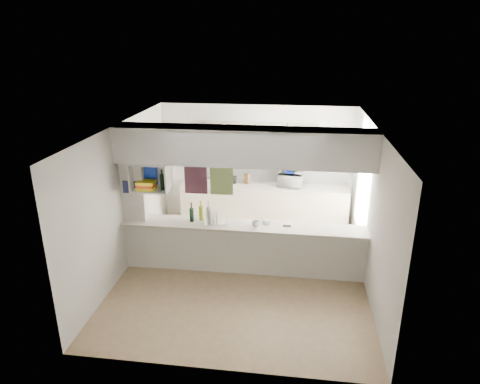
% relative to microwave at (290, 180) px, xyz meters
% --- Properties ---
extents(floor, '(4.80, 4.80, 0.00)m').
position_rel_microwave_xyz_m(floor, '(-0.76, -2.11, -1.06)').
color(floor, '#907554').
rests_on(floor, ground).
extents(ceiling, '(4.80, 4.80, 0.00)m').
position_rel_microwave_xyz_m(ceiling, '(-0.76, -2.11, 1.54)').
color(ceiling, white).
rests_on(ceiling, wall_back).
extents(wall_back, '(4.20, 0.00, 4.20)m').
position_rel_microwave_xyz_m(wall_back, '(-0.76, 0.29, 0.24)').
color(wall_back, silver).
rests_on(wall_back, floor).
extents(wall_left, '(0.00, 4.80, 4.80)m').
position_rel_microwave_xyz_m(wall_left, '(-2.86, -2.11, 0.24)').
color(wall_left, silver).
rests_on(wall_left, floor).
extents(wall_right, '(0.00, 4.80, 4.80)m').
position_rel_microwave_xyz_m(wall_right, '(1.34, -2.11, 0.24)').
color(wall_right, silver).
rests_on(wall_right, floor).
extents(servery_partition, '(4.20, 0.50, 2.60)m').
position_rel_microwave_xyz_m(servery_partition, '(-0.93, -2.11, 0.60)').
color(servery_partition, silver).
rests_on(servery_partition, floor).
extents(cubby_shelf, '(0.65, 0.35, 0.50)m').
position_rel_microwave_xyz_m(cubby_shelf, '(-2.32, -2.17, 0.65)').
color(cubby_shelf, white).
rests_on(cubby_shelf, bulkhead).
extents(kitchen_run, '(3.60, 0.63, 2.24)m').
position_rel_microwave_xyz_m(kitchen_run, '(-0.60, 0.03, -0.24)').
color(kitchen_run, beige).
rests_on(kitchen_run, floor).
extents(microwave, '(0.56, 0.42, 0.29)m').
position_rel_microwave_xyz_m(microwave, '(0.00, 0.00, 0.00)').
color(microwave, white).
rests_on(microwave, bench_top).
extents(bowl, '(0.22, 0.22, 0.05)m').
position_rel_microwave_xyz_m(bowl, '(-0.02, -0.00, 0.17)').
color(bowl, navy).
rests_on(bowl, microwave).
extents(dish_rack, '(0.45, 0.39, 0.21)m').
position_rel_microwave_xyz_m(dish_rack, '(-1.24, -2.07, -0.06)').
color(dish_rack, silver).
rests_on(dish_rack, breakfast_bar).
extents(cup, '(0.14, 0.14, 0.10)m').
position_rel_microwave_xyz_m(cup, '(-0.53, -2.18, -0.08)').
color(cup, white).
rests_on(cup, dish_rack).
extents(wine_bottles, '(0.38, 0.16, 0.38)m').
position_rel_microwave_xyz_m(wine_bottles, '(-1.50, -2.05, -0.00)').
color(wine_bottles, black).
rests_on(wine_bottles, breakfast_bar).
extents(plastic_tubs, '(0.49, 0.17, 0.07)m').
position_rel_microwave_xyz_m(plastic_tubs, '(-0.33, -2.00, -0.11)').
color(plastic_tubs, silver).
rests_on(plastic_tubs, breakfast_bar).
extents(utensil_jar, '(0.11, 0.11, 0.15)m').
position_rel_microwave_xyz_m(utensil_jar, '(-1.22, 0.04, -0.07)').
color(utensil_jar, black).
rests_on(utensil_jar, bench_top).
extents(knife_block, '(0.14, 0.12, 0.22)m').
position_rel_microwave_xyz_m(knife_block, '(-0.95, 0.07, -0.03)').
color(knife_block, '#54391C').
rests_on(knife_block, bench_top).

